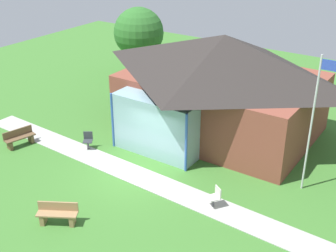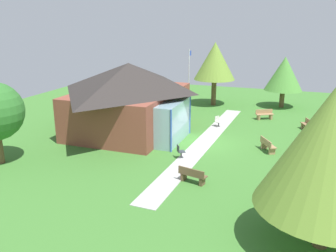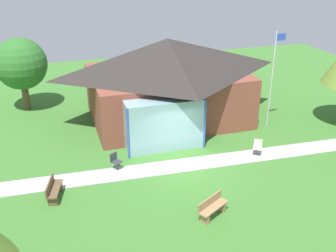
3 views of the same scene
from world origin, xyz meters
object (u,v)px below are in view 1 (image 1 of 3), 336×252
at_px(bench_mid_left, 20,138).
at_px(patio_chair_west, 88,141).
at_px(bench_front_center, 58,214).
at_px(patio_chair_lawn_spare, 215,198).
at_px(tree_behind_pavilion_left, 139,33).
at_px(flagpole, 313,120).
at_px(pavilion, 220,83).

height_order(bench_mid_left, patio_chair_west, patio_chair_west).
xyz_separation_m(bench_front_center, patio_chair_lawn_spare, (4.32, 4.14, 0.01)).
bearing_deg(patio_chair_lawn_spare, tree_behind_pavilion_left, -7.82).
bearing_deg(flagpole, patio_chair_west, -166.07).
relative_size(bench_front_center, patio_chair_west, 1.76).
xyz_separation_m(bench_front_center, tree_behind_pavilion_left, (-7.33, 14.64, 2.71)).
distance_m(patio_chair_west, tree_behind_pavilion_left, 10.98).
distance_m(bench_mid_left, bench_front_center, 6.91).
bearing_deg(patio_chair_lawn_spare, bench_front_center, 78.00).
height_order(flagpole, bench_mid_left, flagpole).
bearing_deg(bench_mid_left, patio_chair_lawn_spare, 108.65).
xyz_separation_m(bench_mid_left, patio_chair_west, (3.03, 1.64, 0.01)).
bearing_deg(bench_front_center, flagpole, -162.95).
bearing_deg(flagpole, bench_mid_left, -162.40).
relative_size(bench_front_center, tree_behind_pavilion_left, 0.32).
xyz_separation_m(patio_chair_west, tree_behind_pavilion_left, (-4.26, 9.76, 2.69)).
distance_m(flagpole, bench_front_center, 10.35).
bearing_deg(patio_chair_west, flagpole, 159.97).
height_order(bench_mid_left, tree_behind_pavilion_left, tree_behind_pavilion_left).
height_order(flagpole, patio_chair_lawn_spare, flagpole).
relative_size(pavilion, bench_mid_left, 6.57).
bearing_deg(bench_front_center, patio_chair_west, -88.09).
bearing_deg(flagpole, patio_chair_lawn_spare, -127.53).
bearing_deg(pavilion, bench_mid_left, -136.54).
bearing_deg(patio_chair_west, bench_mid_left, -5.51).
bearing_deg(bench_front_center, patio_chair_lawn_spare, -166.44).
relative_size(flagpole, tree_behind_pavilion_left, 1.20).
distance_m(bench_front_center, tree_behind_pavilion_left, 16.59).
relative_size(pavilion, flagpole, 1.78).
xyz_separation_m(bench_mid_left, patio_chair_lawn_spare, (10.42, 0.90, 0.01)).
distance_m(flagpole, patio_chair_west, 10.50).
bearing_deg(bench_mid_left, tree_behind_pavilion_left, -160.11).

